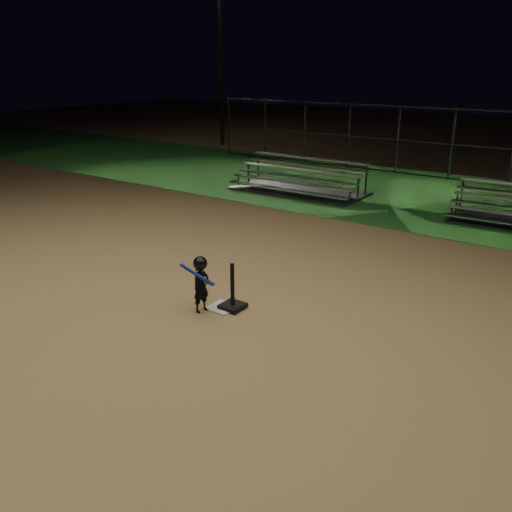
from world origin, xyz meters
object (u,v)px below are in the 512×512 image
(child_batter, at_px, (201,282))
(bleacher_left, at_px, (299,185))
(batting_tee, at_px, (233,299))
(light_pole_left, at_px, (220,41))
(home_plate, at_px, (222,307))

(child_batter, bearing_deg, bleacher_left, 28.36)
(batting_tee, xyz_separation_m, bleacher_left, (-3.54, 8.12, 0.04))
(batting_tee, distance_m, bleacher_left, 8.86)
(bleacher_left, bearing_deg, light_pole_left, 141.26)
(batting_tee, relative_size, child_batter, 0.81)
(batting_tee, xyz_separation_m, child_batter, (-0.37, -0.38, 0.35))
(batting_tee, height_order, bleacher_left, bleacher_left)
(child_batter, relative_size, bleacher_left, 0.23)
(child_batter, distance_m, bleacher_left, 9.07)
(light_pole_left, bearing_deg, bleacher_left, -38.02)
(bleacher_left, bearing_deg, home_plate, -68.32)
(bleacher_left, bearing_deg, child_batter, -70.23)
(bleacher_left, height_order, light_pole_left, light_pole_left)
(home_plate, height_order, batting_tee, batting_tee)
(home_plate, distance_m, bleacher_left, 8.88)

